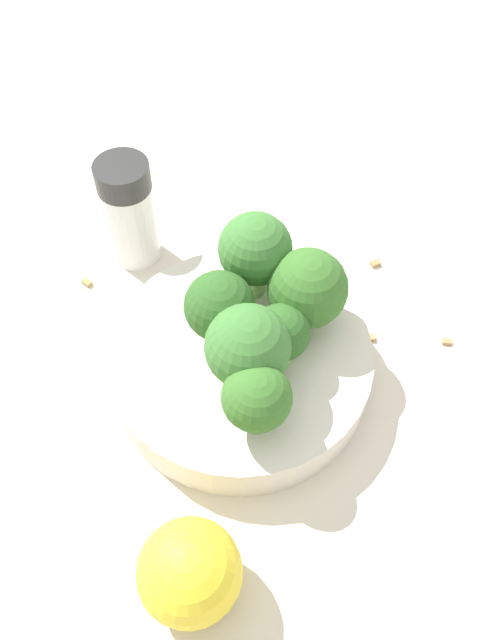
# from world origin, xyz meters

# --- Properties ---
(ground_plane) EXTENTS (3.00, 3.00, 0.00)m
(ground_plane) POSITION_xyz_m (0.00, 0.00, 0.00)
(ground_plane) COLOR beige
(bowl) EXTENTS (0.16, 0.16, 0.03)m
(bowl) POSITION_xyz_m (0.00, 0.00, 0.02)
(bowl) COLOR silver
(bowl) RESTS_ON ground_plane
(broccoli_floret_0) EXTENTS (0.05, 0.05, 0.05)m
(broccoli_floret_0) POSITION_xyz_m (-0.03, -0.03, 0.06)
(broccoli_floret_0) COLOR #8EB770
(broccoli_floret_0) RESTS_ON bowl
(broccoli_floret_1) EXTENTS (0.05, 0.05, 0.06)m
(broccoli_floret_1) POSITION_xyz_m (-0.01, 0.02, 0.06)
(broccoli_floret_1) COLOR #84AD66
(broccoli_floret_1) RESTS_ON bowl
(broccoli_floret_2) EXTENTS (0.04, 0.04, 0.05)m
(broccoli_floret_2) POSITION_xyz_m (-0.02, 0.05, 0.06)
(broccoli_floret_2) COLOR #7A9E5B
(broccoli_floret_2) RESTS_ON bowl
(broccoli_floret_3) EXTENTS (0.04, 0.04, 0.05)m
(broccoli_floret_3) POSITION_xyz_m (0.01, -0.01, 0.06)
(broccoli_floret_3) COLOR #84AD66
(broccoli_floret_3) RESTS_ON bowl
(broccoli_floret_4) EXTENTS (0.03, 0.03, 0.04)m
(broccoli_floret_4) POSITION_xyz_m (-0.02, -0.00, 0.05)
(broccoli_floret_4) COLOR #8EB770
(broccoli_floret_4) RESTS_ON bowl
(broccoli_floret_5) EXTENTS (0.05, 0.05, 0.06)m
(broccoli_floret_5) POSITION_xyz_m (0.00, -0.05, 0.07)
(broccoli_floret_5) COLOR #84AD66
(broccoli_floret_5) RESTS_ON bowl
(pepper_shaker) EXTENTS (0.04, 0.04, 0.08)m
(pepper_shaker) POSITION_xyz_m (0.09, -0.09, 0.04)
(pepper_shaker) COLOR silver
(pepper_shaker) RESTS_ON ground_plane
(lemon_wedge) EXTENTS (0.05, 0.05, 0.05)m
(lemon_wedge) POSITION_xyz_m (0.00, 0.13, 0.03)
(lemon_wedge) COLOR yellow
(lemon_wedge) RESTS_ON ground_plane
(almond_crumb_0) EXTENTS (0.01, 0.01, 0.01)m
(almond_crumb_0) POSITION_xyz_m (-0.02, 0.14, 0.00)
(almond_crumb_0) COLOR olive
(almond_crumb_0) RESTS_ON ground_plane
(almond_crumb_1) EXTENTS (0.01, 0.00, 0.01)m
(almond_crumb_1) POSITION_xyz_m (-0.13, -0.05, 0.00)
(almond_crumb_1) COLOR #AD7F4C
(almond_crumb_1) RESTS_ON ground_plane
(almond_crumb_2) EXTENTS (0.01, 0.01, 0.01)m
(almond_crumb_2) POSITION_xyz_m (0.12, -0.05, 0.00)
(almond_crumb_2) COLOR #AD7F4C
(almond_crumb_2) RESTS_ON ground_plane
(almond_crumb_3) EXTENTS (0.01, 0.01, 0.01)m
(almond_crumb_3) POSITION_xyz_m (-0.08, -0.04, 0.00)
(almond_crumb_3) COLOR #AD7F4C
(almond_crumb_3) RESTS_ON ground_plane
(almond_crumb_4) EXTENTS (0.01, 0.01, 0.01)m
(almond_crumb_4) POSITION_xyz_m (-0.08, -0.11, 0.00)
(almond_crumb_4) COLOR #AD7F4C
(almond_crumb_4) RESTS_ON ground_plane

